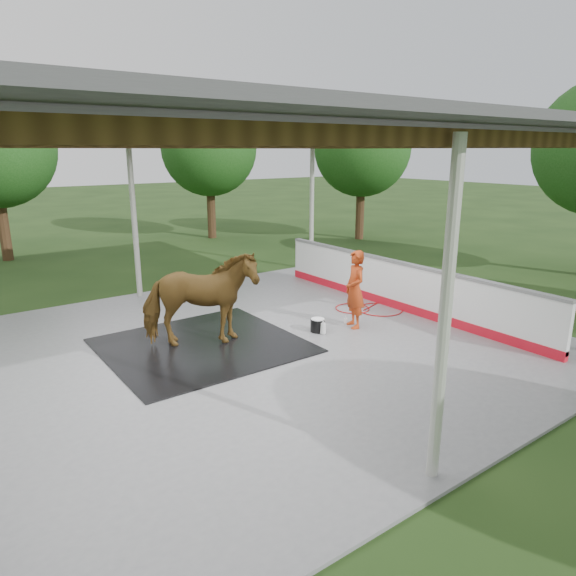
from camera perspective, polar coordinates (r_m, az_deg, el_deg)
ground at (r=9.84m, az=-6.36°, el=-7.25°), size 100.00×100.00×0.00m
concrete_slab at (r=9.83m, az=-6.37°, el=-7.12°), size 12.00×10.00×0.05m
pavilion_structure at (r=9.11m, az=-7.12°, el=16.49°), size 12.60×10.60×4.05m
dasher_board at (r=12.45m, az=12.20°, el=0.17°), size 0.16×8.00×1.15m
tree_belt at (r=10.04m, az=-8.14°, el=15.31°), size 28.00×28.00×5.80m
rubber_mat at (r=10.14m, az=-9.51°, el=-6.29°), size 3.57×3.35×0.03m
horse at (r=9.85m, az=-9.74°, el=-1.27°), size 2.37×1.76×1.82m
handler at (r=10.91m, az=7.45°, el=-0.15°), size 0.58×0.70×1.66m
wash_bucket at (r=10.74m, az=3.32°, el=-4.11°), size 0.30×0.30×0.28m
soap_bottle_a at (r=10.59m, az=3.94°, el=-4.32°), size 0.12×0.13×0.32m
soap_bottle_b at (r=11.31m, az=6.43°, el=-3.50°), size 0.11×0.11×0.17m
hose_coil at (r=12.38m, az=9.07°, el=-2.31°), size 1.68×1.39×0.02m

